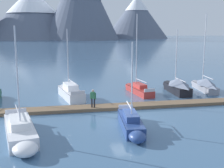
# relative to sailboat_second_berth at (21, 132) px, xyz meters

# --- Properties ---
(ground_plane) EXTENTS (700.00, 700.00, 0.00)m
(ground_plane) POSITION_rel_sailboat_second_berth_xyz_m (8.19, 2.44, -0.56)
(ground_plane) COLOR #426689
(mountain_central_massif) EXTENTS (82.05, 82.05, 42.70)m
(mountain_central_massif) POSITION_rel_sailboat_second_berth_xyz_m (-11.89, 240.50, 22.07)
(mountain_central_massif) COLOR slate
(mountain_central_massif) RESTS_ON ground
(mountain_east_summit) EXTENTS (58.72, 58.72, 38.95)m
(mountain_east_summit) POSITION_rel_sailboat_second_berth_xyz_m (81.44, 242.62, 19.48)
(mountain_east_summit) COLOR slate
(mountain_east_summit) RESTS_ON ground
(dock) EXTENTS (28.61, 2.34, 0.30)m
(dock) POSITION_rel_sailboat_second_berth_xyz_m (8.19, 6.44, -0.42)
(dock) COLOR brown
(dock) RESTS_ON ground
(sailboat_second_berth) EXTENTS (3.00, 7.57, 7.67)m
(sailboat_second_berth) POSITION_rel_sailboat_second_berth_xyz_m (0.00, 0.00, 0.00)
(sailboat_second_berth) COLOR white
(sailboat_second_berth) RESTS_ON ground
(sailboat_mid_dock_port) EXTENTS (2.79, 7.27, 7.53)m
(sailboat_mid_dock_port) POSITION_rel_sailboat_second_berth_xyz_m (4.12, 12.01, 0.08)
(sailboat_mid_dock_port) COLOR silver
(sailboat_mid_dock_port) RESTS_ON ground
(sailboat_mid_dock_starboard) EXTENTS (1.98, 6.34, 6.57)m
(sailboat_mid_dock_starboard) POSITION_rel_sailboat_second_berth_xyz_m (7.91, 0.18, -0.03)
(sailboat_mid_dock_starboard) COLOR navy
(sailboat_mid_dock_starboard) RESTS_ON ground
(sailboat_far_berth) EXTENTS (1.99, 6.59, 9.24)m
(sailboat_far_berth) POSITION_rel_sailboat_second_berth_xyz_m (12.24, 12.55, -0.04)
(sailboat_far_berth) COLOR #B2332D
(sailboat_far_berth) RESTS_ON ground
(sailboat_outer_slip) EXTENTS (1.99, 6.74, 7.50)m
(sailboat_outer_slip) POSITION_rel_sailboat_second_berth_xyz_m (16.84, 11.89, 0.30)
(sailboat_outer_slip) COLOR black
(sailboat_outer_slip) RESTS_ON ground
(sailboat_end_of_dock) EXTENTS (2.22, 6.79, 9.30)m
(sailboat_end_of_dock) POSITION_rel_sailboat_second_berth_xyz_m (20.74, 12.27, 0.21)
(sailboat_end_of_dock) COLOR #93939E
(sailboat_end_of_dock) RESTS_ON ground
(person_on_dock) EXTENTS (0.52, 0.38, 1.69)m
(person_on_dock) POSITION_rel_sailboat_second_berth_xyz_m (5.90, 6.12, 0.70)
(person_on_dock) COLOR #232328
(person_on_dock) RESTS_ON dock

